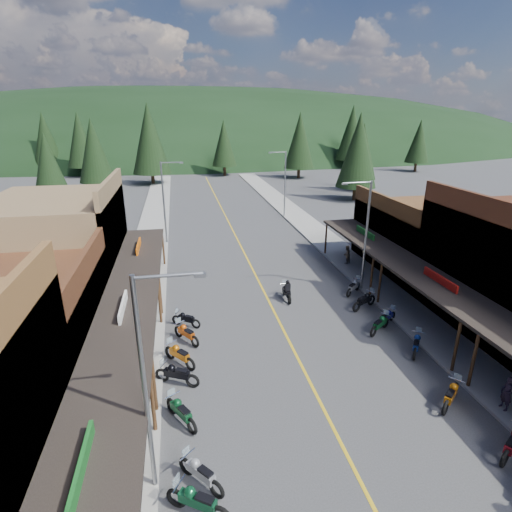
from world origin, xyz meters
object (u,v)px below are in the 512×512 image
bike_west_10 (186,319)px  pedestrian_east_a (507,393)px  streetlight_1 (165,199)px  bike_east_6 (451,394)px  shop_west_3 (62,248)px  bike_east_8 (380,323)px  pine_6 (419,141)px  bike_west_7 (177,373)px  streetlight_2 (365,232)px  pine_5 (352,133)px  streetlight_0 (149,379)px  pine_3 (224,143)px  pine_11 (358,150)px  bike_east_9 (387,317)px  pine_8 (48,164)px  bike_west_4 (198,500)px  bike_west_8 (180,354)px  rider_on_bike (287,291)px  pedestrian_east_b (347,254)px  bike_east_11 (353,286)px  pine_7 (45,138)px  bike_east_10 (364,300)px  streetlight_3 (284,181)px  pine_1 (80,140)px  pine_9 (362,151)px  shop_west_2 (14,331)px  bike_east_7 (416,343)px  pine_4 (300,140)px  pine_2 (149,139)px  pine_10 (94,151)px  bike_west_9 (186,332)px  bike_west_5 (200,472)px  shop_east_3 (422,239)px

bike_west_10 → pedestrian_east_a: 16.74m
streetlight_1 → bike_east_6: (12.54, -26.29, -3.85)m
shop_west_3 → bike_east_8: 21.56m
pine_6 → bike_west_7: bearing=-129.0°
streetlight_2 → pine_5: pine_5 is taller
streetlight_0 → pine_3: bearing=81.4°
pine_11 → bike_east_9: bearing=-111.2°
streetlight_0 → bike_east_9: streetlight_0 is taller
pine_8 → bike_west_4: bearing=-71.0°
pine_5 → bike_east_9: 74.77m
bike_west_8 → pine_8: bearing=72.9°
shop_west_3 → rider_on_bike: (15.06, -3.87, -2.89)m
bike_west_8 → pedestrian_east_b: 18.53m
bike_east_11 → pine_7: bearing=167.9°
streetlight_2 → bike_east_10: 4.88m
streetlight_3 → pine_1: (-30.95, 40.00, 2.78)m
pine_9 → pedestrian_east_b: pine_9 is taller
pine_5 → bike_east_6: 81.74m
bike_east_8 → bike_west_10: bearing=-139.2°
pine_11 → bike_west_7: bearing=-124.3°
pine_7 → bike_west_10: (26.30, -70.97, -6.70)m
shop_west_2 → streetlight_1: (6.80, 20.30, 1.93)m
pine_6 → bike_east_7: pine_6 is taller
pine_4 → bike_west_7: size_ratio=5.62×
bike_east_6 → bike_east_9: bearing=134.6°
shop_west_2 → bike_west_8: shop_west_2 is taller
bike_west_7 → bike_west_10: (0.59, 5.52, -0.10)m
streetlight_3 → bike_west_10: size_ratio=4.24×
shop_west_3 → pine_4: (31.78, 48.70, 3.72)m
pine_8 → pine_2: bearing=56.3°
shop_west_3 → pine_10: (-4.22, 38.70, 3.27)m
pine_3 → pine_9: size_ratio=1.02×
bike_west_9 → pine_4: bearing=32.4°
bike_west_9 → bike_east_7: (12.15, -3.48, -0.02)m
bike_east_10 → rider_on_bike: size_ratio=1.07×
pine_3 → pine_9: 29.00m
pine_11 → bike_west_9: size_ratio=5.78×
shop_west_2 → bike_west_9: bearing=10.9°
pine_3 → bike_east_8: pine_3 is taller
shop_west_2 → streetlight_0: size_ratio=1.36×
bike_west_4 → bike_east_7: bearing=-26.7°
pine_10 → bike_east_11: bearing=-60.3°
bike_east_7 → bike_east_6: bearing=-64.2°
bike_west_4 → bike_west_8: size_ratio=1.02×
pine_4 → bike_west_5: pine_4 is taller
shop_east_3 → bike_east_10: 10.11m
shop_east_3 → bike_east_9: (-7.37, -8.38, -2.00)m
streetlight_0 → pine_4: size_ratio=0.64×
streetlight_2 → shop_east_3: bearing=25.9°
streetlight_0 → bike_west_4: 4.23m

